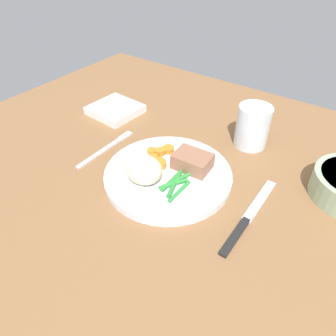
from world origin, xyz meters
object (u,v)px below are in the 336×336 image
meat_portion (194,162)px  knife (249,217)px  fork (106,149)px  napkin (115,110)px  dinner_plate (168,175)px  water_glass (252,129)px

meat_portion → knife: 14.81cm
fork → knife: size_ratio=0.81×
napkin → dinner_plate: bearing=-26.5°
dinner_plate → knife: 17.26cm
water_glass → knife: bearing=-66.2°
water_glass → meat_portion: bearing=-106.3°
knife → napkin: size_ratio=1.73×
dinner_plate → knife: bearing=-0.9°
fork → napkin: size_ratio=1.40×
knife → dinner_plate: bearing=177.0°
dinner_plate → meat_portion: meat_portion is taller
meat_portion → knife: size_ratio=0.35×
water_glass → napkin: bearing=-168.4°
knife → water_glass: size_ratio=2.19×
meat_portion → dinner_plate: bearing=-130.6°
meat_portion → water_glass: water_glass is taller
fork → napkin: (-9.61, 13.46, 0.75)cm
meat_portion → fork: 20.88cm
fork → dinner_plate: bearing=2.1°
meat_portion → napkin: size_ratio=0.60×
fork → water_glass: 32.64cm
knife → water_glass: 22.84cm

